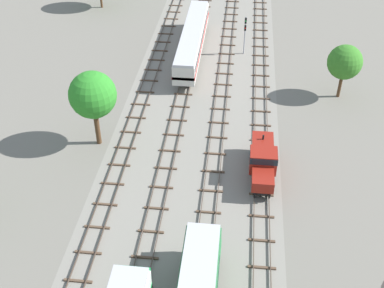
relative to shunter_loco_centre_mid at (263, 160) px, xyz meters
The scene contains 12 objects.
ground_plane 12.22m from the shunter_loco_centre_mid, 128.36° to the left, with size 480.00×480.00×0.00m, color slate.
ballast_bed 12.22m from the shunter_loco_centre_mid, 128.36° to the left, with size 18.96×176.00×0.01m, color gray.
track_far_left 18.35m from the shunter_loco_centre_mid, 145.06° to the left, with size 2.40×126.00×0.29m.
track_left 14.57m from the shunter_loco_centre_mid, 133.66° to the left, with size 2.40×126.00×0.29m.
track_centre_left 11.73m from the shunter_loco_centre_mid, 115.50° to the left, with size 2.40×126.00×0.29m.
track_centre 10.62m from the shunter_loco_centre_mid, 90.00° to the left, with size 2.40×126.00×0.29m.
shunter_loco_centre_mid is the anchor object (origin of this frame).
passenger_coach_left_midfar 27.99m from the shunter_loco_centre_mid, 110.88° to the left, with size 2.96×22.00×3.80m.
signal_post_nearest 27.62m from the shunter_loco_centre_mid, 95.19° to the left, with size 0.28×0.47×5.70m.
signal_post_near 27.52m from the shunter_loco_centre_mid, 95.20° to the left, with size 0.28×0.47×4.65m.
lineside_tree_1 19.57m from the shunter_loco_centre_mid, 59.38° to the left, with size 4.30×4.30×7.06m.
lineside_tree_4 18.93m from the shunter_loco_centre_mid, 168.59° to the left, with size 5.08×5.08×8.83m.
Camera 1 is at (4.52, 7.33, 33.25)m, focal length 46.06 mm.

